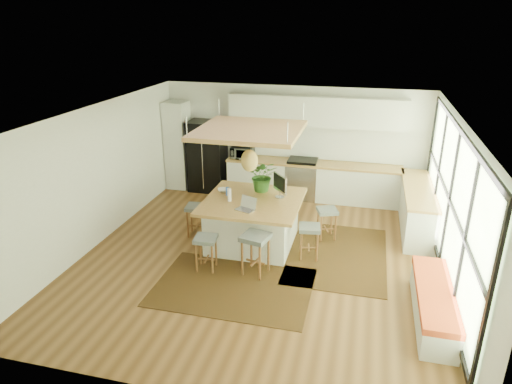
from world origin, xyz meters
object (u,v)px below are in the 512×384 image
(stool_near_left, at_px, (206,251))
(stool_right_front, at_px, (309,241))
(microwave, at_px, (242,151))
(stool_right_back, at_px, (327,222))
(island, at_px, (253,222))
(monitor, at_px, (280,185))
(stool_left_side, at_px, (197,219))
(laptop, at_px, (245,204))
(fridge, at_px, (207,155))
(stool_near_right, at_px, (255,256))
(island_plant, at_px, (263,179))

(stool_near_left, height_order, stool_right_front, stool_right_front)
(microwave, bearing_deg, stool_right_back, -37.32)
(island, relative_size, monitor, 3.62)
(stool_right_back, bearing_deg, stool_near_left, -138.06)
(stool_right_back, xyz_separation_m, microwave, (-2.34, 2.05, 0.75))
(stool_right_back, relative_size, stool_left_side, 0.98)
(stool_right_front, xyz_separation_m, laptop, (-1.17, -0.20, 0.70))
(stool_near_left, xyz_separation_m, stool_right_back, (1.95, 1.75, 0.00))
(fridge, relative_size, stool_near_right, 2.38)
(monitor, xyz_separation_m, island_plant, (-0.40, 0.26, -0.00))
(stool_near_right, relative_size, monitor, 1.48)
(stool_near_left, height_order, stool_left_side, stool_left_side)
(fridge, bearing_deg, laptop, -59.80)
(fridge, xyz_separation_m, stool_left_side, (0.68, -2.59, -0.57))
(stool_near_right, height_order, stool_right_back, stool_near_right)
(stool_right_back, height_order, monitor, monitor)
(fridge, bearing_deg, stool_near_right, -59.89)
(stool_left_side, bearing_deg, microwave, 84.09)
(island, distance_m, stool_near_left, 1.30)
(stool_right_front, relative_size, monitor, 1.27)
(monitor, bearing_deg, stool_near_right, -44.99)
(monitor, xyz_separation_m, microwave, (-1.42, 2.36, -0.08))
(stool_left_side, height_order, laptop, laptop)
(fridge, distance_m, island_plant, 2.91)
(fridge, xyz_separation_m, island_plant, (1.96, -2.13, 0.26))
(island, relative_size, stool_left_side, 2.80)
(stool_right_front, xyz_separation_m, stool_left_side, (-2.37, 0.38, 0.00))
(island, height_order, stool_near_right, island)
(stool_near_right, height_order, monitor, monitor)
(stool_right_front, bearing_deg, stool_left_side, 170.89)
(fridge, height_order, stool_right_back, fridge)
(stool_near_right, bearing_deg, stool_near_left, -175.79)
(island, relative_size, stool_right_back, 2.87)
(monitor, bearing_deg, stool_near_left, -74.66)
(stool_near_right, xyz_separation_m, island_plant, (-0.26, 1.63, 0.83))
(stool_right_back, xyz_separation_m, stool_left_side, (-2.60, -0.51, 0.00))
(island, relative_size, stool_near_left, 2.90)
(island, bearing_deg, laptop, -91.50)
(stool_right_back, bearing_deg, island_plant, -177.76)
(microwave, bearing_deg, laptop, -69.53)
(stool_right_front, xyz_separation_m, monitor, (-0.68, 0.57, 0.83))
(stool_near_right, bearing_deg, island_plant, 98.98)
(island, relative_size, laptop, 5.22)
(microwave, bearing_deg, fridge, -178.14)
(stool_near_left, distance_m, stool_left_side, 1.41)
(stool_near_left, distance_m, stool_right_back, 2.62)
(fridge, height_order, stool_left_side, fridge)
(stool_near_left, distance_m, monitor, 1.95)
(island, height_order, stool_near_left, island)
(laptop, bearing_deg, stool_right_front, 30.89)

